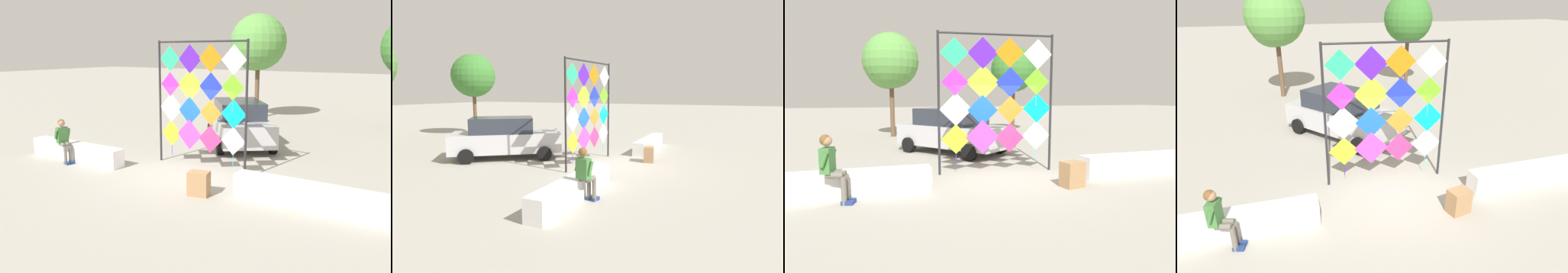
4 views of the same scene
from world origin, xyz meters
TOP-DOWN VIEW (x-y plane):
  - ground at (0.00, 0.00)m, footprint 120.00×120.00m
  - plaza_ledge_left at (-3.98, -0.60)m, footprint 3.83×0.51m
  - plaza_ledge_right at (3.98, -0.60)m, footprint 3.83×0.51m
  - kite_display_rack at (0.04, 0.79)m, footprint 3.33×0.38m
  - seated_vendor at (-4.12, -0.99)m, footprint 0.66×0.55m
  - parked_car at (-0.41, 4.48)m, footprint 4.18×4.71m
  - cardboard_box_large at (1.29, -1.26)m, footprint 0.59×0.49m
  - tree_far_right at (-2.46, 10.63)m, footprint 2.95×2.95m
  - tree_broadleaf at (4.82, 11.20)m, footprint 2.74×2.74m

SIDE VIEW (x-z plane):
  - ground at x=0.00m, z-range 0.00..0.00m
  - plaza_ledge_left at x=-3.98m, z-range 0.00..0.59m
  - plaza_ledge_right at x=3.98m, z-range 0.00..0.59m
  - cardboard_box_large at x=1.29m, z-range 0.00..0.62m
  - seated_vendor at x=-4.12m, z-range 0.12..1.56m
  - parked_car at x=-0.41m, z-range 0.01..1.74m
  - kite_display_rack at x=0.04m, z-range 0.28..4.24m
  - tree_broadleaf at x=4.82m, z-range 1.24..6.43m
  - tree_far_right at x=-2.46m, z-range 1.17..6.73m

